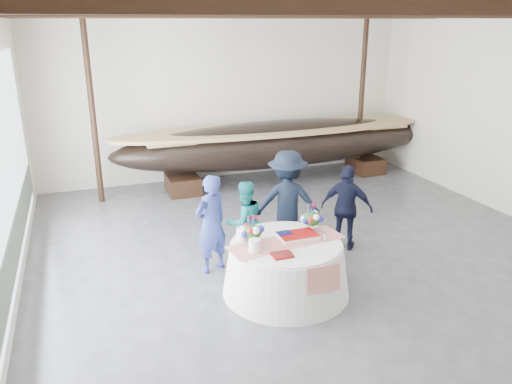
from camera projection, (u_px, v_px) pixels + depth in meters
name	position (u px, v px, depth m)	size (l,w,h in m)	color
floor	(327.00, 269.00, 8.74)	(10.00, 12.00, 0.01)	#3D3D42
wall_back	(227.00, 94.00, 13.34)	(10.00, 0.02, 4.50)	silver
pavilion_structure	(315.00, 28.00, 8.18)	(9.80, 11.76, 4.50)	black
open_bay	(6.00, 183.00, 7.45)	(0.03, 7.00, 3.20)	silver
longboat_display	(280.00, 143.00, 13.14)	(8.81, 1.76, 1.65)	black
banquet_table	(286.00, 267.00, 7.89)	(2.02, 2.02, 0.86)	silver
tabletop_items	(282.00, 230.00, 7.81)	(1.92, 0.98, 0.40)	red
guest_woman_blue	(211.00, 224.00, 8.44)	(0.63, 0.41, 1.73)	navy
guest_woman_teal	(244.00, 222.00, 8.83)	(0.73, 0.57, 1.49)	teal
guest_man_left	(287.00, 202.00, 9.13)	(1.25, 0.72, 1.94)	black
guest_man_right	(347.00, 208.00, 9.29)	(0.96, 0.40, 1.64)	black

